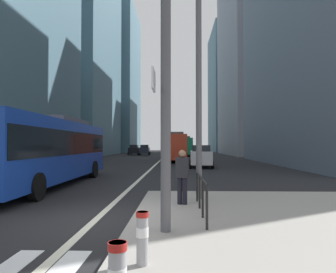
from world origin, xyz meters
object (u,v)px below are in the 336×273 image
at_px(city_bus_red_receding, 176,146).
at_px(bollard_left, 142,235).
at_px(city_bus_blue_oncoming, 48,148).
at_px(car_receding_far, 184,149).
at_px(street_lamp_post, 199,49).
at_px(pedestrian_waiting, 182,174).
at_px(car_receding_near, 201,156).
at_px(car_oncoming_mid, 145,150).
at_px(city_bus_red_distant, 184,145).
at_px(car_oncoming_far, 134,150).
at_px(traffic_signal_gantry, 67,47).

bearing_deg(city_bus_red_receding, bollard_left, -90.70).
bearing_deg(city_bus_blue_oncoming, car_receding_far, 81.58).
height_order(street_lamp_post, bollard_left, street_lamp_post).
distance_m(bollard_left, pedestrian_waiting, 4.79).
bearing_deg(car_receding_near, bollard_left, -96.74).
xyz_separation_m(city_bus_blue_oncoming, bollard_left, (5.69, -9.73, -1.23)).
bearing_deg(car_oncoming_mid, car_receding_near, -75.03).
bearing_deg(city_bus_red_distant, bollard_left, -92.07).
bearing_deg(street_lamp_post, car_oncoming_far, 100.75).
relative_size(car_oncoming_mid, pedestrian_waiting, 2.60).
distance_m(city_bus_red_distant, bollard_left, 49.30).
height_order(city_bus_red_receding, bollard_left, city_bus_red_receding).
relative_size(traffic_signal_gantry, street_lamp_post, 0.81).
bearing_deg(car_receding_near, traffic_signal_gantry, -102.56).
bearing_deg(car_oncoming_far, city_bus_red_distant, -20.00).
bearing_deg(pedestrian_waiting, street_lamp_post, 58.47).
relative_size(city_bus_red_receding, traffic_signal_gantry, 1.79).
xyz_separation_m(city_bus_blue_oncoming, car_oncoming_mid, (0.00, 42.87, -0.85)).
bearing_deg(bollard_left, traffic_signal_gantry, 136.26).
height_order(city_bus_red_receding, car_receding_near, city_bus_red_receding).
distance_m(street_lamp_post, pedestrian_waiting, 4.35).
xyz_separation_m(car_oncoming_mid, traffic_signal_gantry, (3.81, -50.81, 3.14)).
relative_size(car_oncoming_far, street_lamp_post, 0.57).
xyz_separation_m(car_oncoming_far, traffic_signal_gantry, (5.78, -50.90, 3.14)).
bearing_deg(street_lamp_post, traffic_signal_gantry, -129.02).
distance_m(car_oncoming_mid, car_oncoming_far, 1.97).
height_order(city_bus_blue_oncoming, bollard_left, city_bus_blue_oncoming).
height_order(car_oncoming_mid, street_lamp_post, street_lamp_post).
bearing_deg(pedestrian_waiting, car_receding_near, 83.68).
height_order(city_bus_red_receding, city_bus_red_distant, same).
height_order(car_oncoming_mid, bollard_left, car_oncoming_mid).
xyz_separation_m(car_receding_near, traffic_signal_gantry, (-4.44, -19.94, 3.14)).
height_order(city_bus_blue_oncoming, city_bus_red_distant, same).
bearing_deg(car_receding_far, traffic_signal_gantry, -93.66).
xyz_separation_m(city_bus_red_distant, bollard_left, (-1.78, -49.25, -1.23)).
distance_m(city_bus_red_receding, bollard_left, 32.34).
height_order(city_bus_red_distant, car_oncoming_far, city_bus_red_distant).
relative_size(city_bus_red_receding, pedestrian_waiting, 6.87).
xyz_separation_m(city_bus_blue_oncoming, pedestrian_waiting, (6.38, -5.01, -0.76)).
distance_m(city_bus_red_receding, street_lamp_post, 26.88).
distance_m(city_bus_red_receding, car_oncoming_mid, 21.20).
xyz_separation_m(car_oncoming_far, pedestrian_waiting, (8.34, -47.97, 0.09)).
bearing_deg(car_receding_far, car_receding_near, -89.05).
distance_m(car_oncoming_mid, traffic_signal_gantry, 51.05).
xyz_separation_m(car_oncoming_far, bollard_left, (7.66, -52.69, -0.39)).
relative_size(car_oncoming_mid, traffic_signal_gantry, 0.68).
xyz_separation_m(car_oncoming_mid, bollard_left, (5.69, -52.60, -0.39)).
xyz_separation_m(city_bus_blue_oncoming, car_receding_far, (7.61, 51.36, -0.85)).
distance_m(city_bus_red_distant, car_oncoming_mid, 8.23).
bearing_deg(street_lamp_post, city_bus_red_receding, 91.88).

